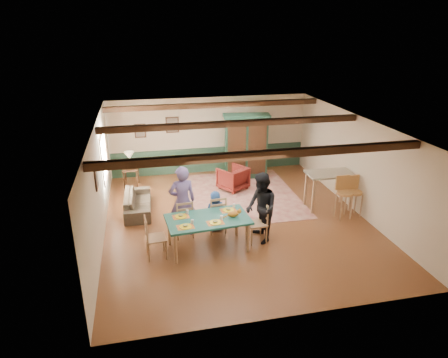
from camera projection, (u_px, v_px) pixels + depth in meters
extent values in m
plane|color=#5C3019|center=(236.00, 220.00, 11.01)|extent=(8.00, 8.00, 0.00)
cube|color=beige|center=(210.00, 135.00, 14.16)|extent=(7.00, 0.02, 2.70)
cube|color=beige|center=(99.00, 185.00, 9.83)|extent=(0.02, 8.00, 2.70)
cube|color=beige|center=(357.00, 165.00, 11.21)|extent=(0.02, 8.00, 2.70)
cube|color=white|center=(237.00, 124.00, 10.03)|extent=(7.00, 8.00, 0.02)
cube|color=#1F392A|center=(210.00, 159.00, 14.47)|extent=(6.95, 0.03, 0.90)
cube|color=black|center=(265.00, 154.00, 7.97)|extent=(6.95, 0.16, 0.16)
cube|color=black|center=(234.00, 124.00, 10.43)|extent=(6.95, 0.16, 0.16)
cube|color=black|center=(215.00, 105.00, 12.79)|extent=(6.95, 0.16, 0.16)
imported|color=slate|center=(182.00, 201.00, 9.92)|extent=(0.71, 0.50, 1.85)
imported|color=black|center=(261.00, 208.00, 9.65)|extent=(0.74, 0.91, 1.77)
imported|color=navy|center=(216.00, 211.00, 10.29)|extent=(0.55, 0.38, 1.08)
cube|color=beige|center=(241.00, 195.00, 12.59)|extent=(3.48, 4.12, 0.01)
cube|color=#143325|center=(246.00, 146.00, 13.73)|extent=(1.64, 0.84, 2.22)
imported|color=#420D0D|center=(233.00, 178.00, 12.93)|extent=(1.12, 1.13, 0.75)
imported|color=#393023|center=(138.00, 202.00, 11.43)|extent=(0.79, 1.88, 0.54)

